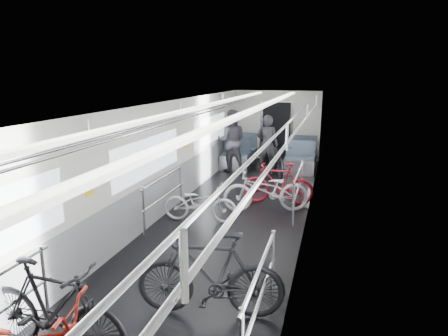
# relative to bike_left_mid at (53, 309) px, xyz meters

# --- Properties ---
(car_shell) EXTENTS (3.02, 14.01, 2.41)m
(car_shell) POSITION_rel_bike_left_mid_xyz_m (0.80, 5.53, 0.59)
(car_shell) COLOR black
(car_shell) RESTS_ON ground
(bike_left_mid) EXTENTS (1.83, 0.61, 1.08)m
(bike_left_mid) POSITION_rel_bike_left_mid_xyz_m (0.00, 0.00, 0.00)
(bike_left_mid) COLOR black
(bike_left_mid) RESTS_ON floor
(bike_left_far) EXTENTS (1.57, 0.67, 0.80)m
(bike_left_far) POSITION_rel_bike_left_mid_xyz_m (0.20, 4.20, -0.14)
(bike_left_far) COLOR silver
(bike_left_far) RESTS_ON floor
(bike_right_near) EXTENTS (1.92, 0.81, 1.12)m
(bike_right_near) POSITION_rel_bike_left_mid_xyz_m (1.39, 1.13, 0.02)
(bike_right_near) COLOR black
(bike_right_near) RESTS_ON floor
(bike_right_mid) EXTENTS (1.97, 1.19, 0.98)m
(bike_right_mid) POSITION_rel_bike_left_mid_xyz_m (1.40, 5.15, -0.05)
(bike_right_mid) COLOR silver
(bike_right_mid) RESTS_ON floor
(bike_right_far) EXTENTS (1.67, 0.60, 0.98)m
(bike_right_far) POSITION_rel_bike_left_mid_xyz_m (1.57, 5.75, -0.05)
(bike_right_far) COLOR maroon
(bike_right_far) RESTS_ON floor
(bike_aisle) EXTENTS (1.13, 1.85, 0.92)m
(bike_aisle) POSITION_rel_bike_left_mid_xyz_m (1.17, 8.54, -0.08)
(bike_aisle) COLOR black
(bike_aisle) RESTS_ON floor
(person_standing) EXTENTS (0.65, 0.43, 1.79)m
(person_standing) POSITION_rel_bike_left_mid_xyz_m (0.84, 8.55, 0.35)
(person_standing) COLOR black
(person_standing) RESTS_ON floor
(person_seated) EXTENTS (1.07, 0.92, 1.90)m
(person_seated) POSITION_rel_bike_left_mid_xyz_m (-0.28, 8.60, 0.41)
(person_seated) COLOR #313038
(person_seated) RESTS_ON floor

